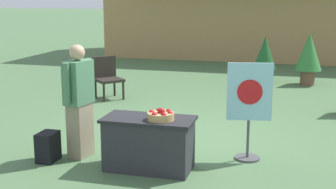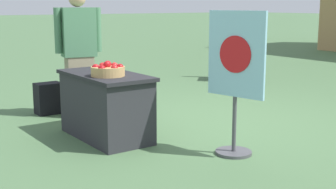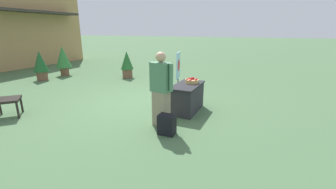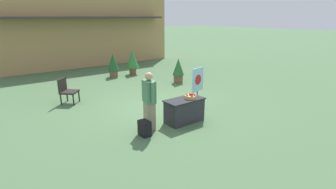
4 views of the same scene
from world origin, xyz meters
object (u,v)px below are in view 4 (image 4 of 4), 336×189
potted_plant_far_left (178,70)px  potted_plant_near_right (113,64)px  apple_basket (191,97)px  potted_plant_far_right (132,60)px  backpack (145,128)px  person_visitor (149,101)px  display_table (184,110)px  poster_board (198,86)px  patio_chair (67,90)px

potted_plant_far_left → potted_plant_near_right: 3.57m
apple_basket → potted_plant_far_right: potted_plant_far_right is taller
apple_basket → backpack: 1.76m
apple_basket → person_visitor: size_ratio=0.21×
backpack → potted_plant_far_right: potted_plant_far_right is taller
display_table → potted_plant_near_right: potted_plant_near_right is taller
person_visitor → potted_plant_far_left: (4.07, 3.62, -0.20)m
potted_plant_far_right → poster_board: bearing=-98.7°
display_table → potted_plant_near_right: bearing=81.2°
potted_plant_near_right → poster_board: bearing=-88.2°
potted_plant_far_right → person_visitor: bearing=-116.6°
display_table → person_visitor: (-1.11, 0.22, 0.47)m
potted_plant_far_left → backpack: bearing=-138.5°
poster_board → potted_plant_far_right: size_ratio=1.04×
person_visitor → backpack: size_ratio=3.91×
person_visitor → potted_plant_far_right: (3.29, 6.57, -0.04)m
apple_basket → potted_plant_near_right: 6.98m
poster_board → patio_chair: (-3.49, 3.21, -0.26)m
backpack → patio_chair: size_ratio=0.45×
display_table → patio_chair: 4.55m
poster_board → backpack: bearing=-85.1°
backpack → apple_basket: bearing=0.7°
backpack → potted_plant_far_right: size_ratio=0.31×
patio_chair → apple_basket: bearing=-15.2°
display_table → potted_plant_near_right: 6.95m
potted_plant_near_right → backpack: bearing=-110.1°
potted_plant_far_left → patio_chair: bearing=178.8°
potted_plant_near_right → potted_plant_far_left: bearing=-57.7°
person_visitor → patio_chair: person_visitor is taller
display_table → poster_board: 1.51m
display_table → apple_basket: (0.19, -0.06, 0.42)m
backpack → potted_plant_near_right: size_ratio=0.34×
person_visitor → apple_basket: bearing=-1.1°
person_visitor → poster_board: (2.36, 0.53, -0.05)m
person_visitor → backpack: person_visitor is taller
person_visitor → potted_plant_near_right: bearing=82.9°
backpack → potted_plant_far_right: 7.80m
patio_chair → potted_plant_far_right: size_ratio=0.70×
backpack → patio_chair: (-0.77, 4.04, 0.31)m
person_visitor → backpack: bearing=-129.6°
backpack → poster_board: (2.73, 0.83, 0.57)m
apple_basket → potted_plant_far_right: bearing=73.8°
person_visitor → patio_chair: (-1.13, 3.74, -0.32)m
person_visitor → poster_board: size_ratio=1.17×
potted_plant_far_right → potted_plant_near_right: bearing=176.5°
poster_board → potted_plant_far_right: 6.11m
poster_board → patio_chair: bearing=-144.6°
display_table → potted_plant_far_left: bearing=52.4°
potted_plant_far_left → potted_plant_near_right: bearing=122.3°
apple_basket → person_visitor: (-1.30, 0.28, 0.05)m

